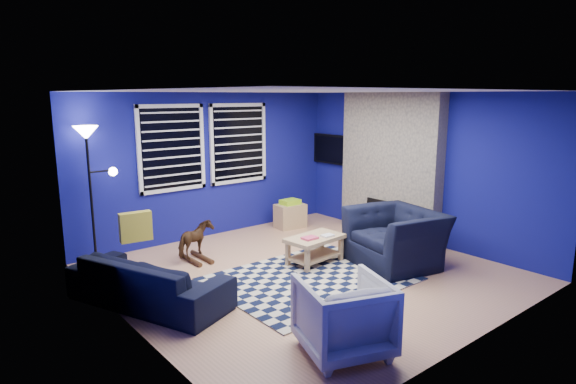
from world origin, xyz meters
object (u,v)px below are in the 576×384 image
at_px(coffee_table, 315,244).
at_px(cabinet, 290,215).
at_px(tv, 332,149).
at_px(armchair_bent, 343,316).
at_px(rocking_horse, 195,240).
at_px(floor_lamp, 89,152).
at_px(sofa, 149,281).
at_px(armchair_big, 396,238).

height_order(coffee_table, cabinet, cabinet).
relative_size(tv, armchair_bent, 1.22).
bearing_deg(tv, rocking_horse, -170.75).
relative_size(rocking_horse, floor_lamp, 0.30).
relative_size(cabinet, floor_lamp, 0.28).
relative_size(coffee_table, cabinet, 1.58).
relative_size(tv, rocking_horse, 1.63).
xyz_separation_m(armchair_bent, coffee_table, (1.49, 2.02, -0.07)).
height_order(tv, sofa, tv).
relative_size(sofa, cabinet, 3.47).
bearing_deg(coffee_table, tv, 40.57).
bearing_deg(floor_lamp, armchair_big, -39.41).
xyz_separation_m(cabinet, floor_lamp, (-3.48, 0.25, 1.43)).
height_order(armchair_big, rocking_horse, armchair_big).
xyz_separation_m(tv, armchair_big, (-1.19, -2.55, -0.99)).
height_order(sofa, armchair_big, armchair_big).
distance_m(sofa, armchair_bent, 2.44).
height_order(armchair_big, armchair_bent, armchair_big).
bearing_deg(armchair_big, floor_lamp, -117.44).
height_order(sofa, floor_lamp, floor_lamp).
bearing_deg(sofa, coffee_table, -117.06).
bearing_deg(armchair_big, armchair_bent, -50.27).
bearing_deg(sofa, tv, -93.14).
bearing_deg(armchair_bent, tv, -113.08).
relative_size(rocking_horse, cabinet, 1.07).
bearing_deg(cabinet, armchair_big, -85.70).
xyz_separation_m(tv, sofa, (-4.55, -1.57, -1.11)).
distance_m(armchair_bent, floor_lamp, 4.35).
bearing_deg(rocking_horse, armchair_bent, 153.25).
height_order(rocking_horse, coffee_table, rocking_horse).
distance_m(armchair_big, coffee_table, 1.18).
height_order(tv, floor_lamp, floor_lamp).
distance_m(armchair_bent, coffee_table, 2.51).
distance_m(sofa, coffee_table, 2.48).
bearing_deg(floor_lamp, rocking_horse, -32.83).
bearing_deg(floor_lamp, sofa, -89.13).
bearing_deg(tv, coffee_table, -139.43).
height_order(cabinet, floor_lamp, floor_lamp).
xyz_separation_m(rocking_horse, floor_lamp, (-1.20, 0.77, 1.33)).
bearing_deg(cabinet, rocking_horse, -160.50).
relative_size(armchair_bent, cabinet, 1.43).
bearing_deg(tv, floor_lamp, 177.20).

